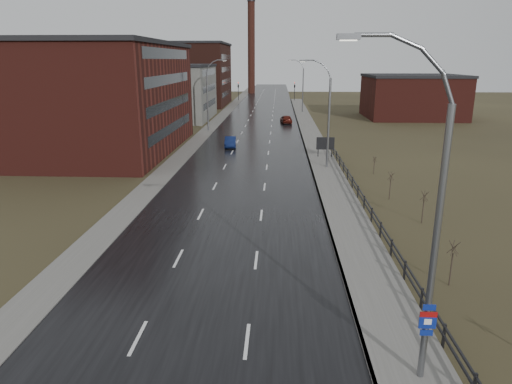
# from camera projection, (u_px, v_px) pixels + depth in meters

# --- Properties ---
(road) EXTENTS (14.00, 300.00, 0.06)m
(road) POSITION_uv_depth(u_px,v_px,m) (256.00, 133.00, 72.79)
(road) COLOR black
(road) RESTS_ON ground
(sidewalk_right) EXTENTS (3.20, 180.00, 0.18)m
(sidewalk_right) POSITION_uv_depth(u_px,v_px,m) (326.00, 170.00, 48.39)
(sidewalk_right) COLOR #595651
(sidewalk_right) RESTS_ON ground
(curb_right) EXTENTS (0.16, 180.00, 0.18)m
(curb_right) POSITION_uv_depth(u_px,v_px,m) (311.00, 169.00, 48.46)
(curb_right) COLOR slate
(curb_right) RESTS_ON ground
(sidewalk_left) EXTENTS (2.40, 260.00, 0.12)m
(sidewalk_left) POSITION_uv_depth(u_px,v_px,m) (205.00, 133.00, 73.16)
(sidewalk_left) COLOR #595651
(sidewalk_left) RESTS_ON ground
(warehouse_near) EXTENTS (22.44, 28.56, 13.50)m
(warehouse_near) POSITION_uv_depth(u_px,v_px,m) (85.00, 97.00, 57.50)
(warehouse_near) COLOR #471914
(warehouse_near) RESTS_ON ground
(warehouse_mid) EXTENTS (16.32, 20.40, 10.50)m
(warehouse_mid) POSITION_uv_depth(u_px,v_px,m) (169.00, 92.00, 89.43)
(warehouse_mid) COLOR slate
(warehouse_mid) RESTS_ON ground
(warehouse_far) EXTENTS (26.52, 24.48, 15.50)m
(warehouse_far) POSITION_uv_depth(u_px,v_px,m) (176.00, 74.00, 117.74)
(warehouse_far) COLOR #331611
(warehouse_far) RESTS_ON ground
(building_right) EXTENTS (18.36, 16.32, 8.50)m
(building_right) POSITION_uv_depth(u_px,v_px,m) (412.00, 96.00, 91.30)
(building_right) COLOR #471914
(building_right) RESTS_ON ground
(smokestack) EXTENTS (2.70, 2.70, 30.70)m
(smokestack) POSITION_uv_depth(u_px,v_px,m) (251.00, 47.00, 155.07)
(smokestack) COLOR #331611
(smokestack) RESTS_ON ground
(streetlight_main) EXTENTS (3.91, 0.29, 12.11)m
(streetlight_main) POSITION_uv_depth(u_px,v_px,m) (428.00, 225.00, 15.07)
(streetlight_main) COLOR slate
(streetlight_main) RESTS_ON ground
(streetlight_right_mid) EXTENTS (3.36, 0.28, 11.35)m
(streetlight_right_mid) POSITION_uv_depth(u_px,v_px,m) (326.00, 114.00, 47.75)
(streetlight_right_mid) COLOR slate
(streetlight_right_mid) RESTS_ON ground
(streetlight_left) EXTENTS (3.36, 0.28, 11.35)m
(streetlight_left) POSITION_uv_depth(u_px,v_px,m) (209.00, 95.00, 73.44)
(streetlight_left) COLOR slate
(streetlight_left) RESTS_ON ground
(streetlight_right_far) EXTENTS (3.36, 0.28, 11.35)m
(streetlight_right_far) POSITION_uv_depth(u_px,v_px,m) (302.00, 86.00, 99.55)
(streetlight_right_far) COLOR slate
(streetlight_right_far) RESTS_ON ground
(guardrail) EXTENTS (0.10, 53.05, 1.10)m
(guardrail) POSITION_uv_depth(u_px,v_px,m) (374.00, 216.00, 32.13)
(guardrail) COLOR black
(guardrail) RESTS_ON ground
(shrub_c) EXTENTS (0.58, 0.61, 2.46)m
(shrub_c) POSITION_uv_depth(u_px,v_px,m) (452.00, 262.00, 23.41)
(shrub_c) COLOR #382D23
(shrub_c) RESTS_ON ground
(shrub_d) EXTENTS (0.57, 0.60, 2.39)m
(shrub_d) POSITION_uv_depth(u_px,v_px,m) (423.00, 206.00, 32.44)
(shrub_d) COLOR #382D23
(shrub_d) RESTS_ON ground
(shrub_e) EXTENTS (0.56, 0.59, 2.35)m
(shrub_e) POSITION_uv_depth(u_px,v_px,m) (390.00, 185.00, 38.04)
(shrub_e) COLOR #382D23
(shrub_e) RESTS_ON ground
(shrub_f) EXTENTS (0.44, 0.47, 1.85)m
(shrub_f) POSITION_uv_depth(u_px,v_px,m) (374.00, 165.00, 46.62)
(shrub_f) COLOR #382D23
(shrub_f) RESTS_ON ground
(billboard) EXTENTS (2.13, 0.17, 2.52)m
(billboard) POSITION_uv_depth(u_px,v_px,m) (325.00, 144.00, 54.00)
(billboard) COLOR black
(billboard) RESTS_ON ground
(traffic_light_left) EXTENTS (0.58, 2.73, 5.30)m
(traffic_light_left) POSITION_uv_depth(u_px,v_px,m) (238.00, 84.00, 129.43)
(traffic_light_left) COLOR black
(traffic_light_left) RESTS_ON ground
(traffic_light_right) EXTENTS (0.58, 2.73, 5.30)m
(traffic_light_right) POSITION_uv_depth(u_px,v_px,m) (295.00, 84.00, 128.69)
(traffic_light_right) COLOR black
(traffic_light_right) RESTS_ON ground
(car_near) EXTENTS (1.78, 4.30, 1.38)m
(car_near) POSITION_uv_depth(u_px,v_px,m) (230.00, 142.00, 60.97)
(car_near) COLOR #0E1A47
(car_near) RESTS_ON ground
(car_far) EXTENTS (2.36, 4.75, 1.55)m
(car_far) POSITION_uv_depth(u_px,v_px,m) (286.00, 119.00, 83.80)
(car_far) COLOR #4C130C
(car_far) RESTS_ON ground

